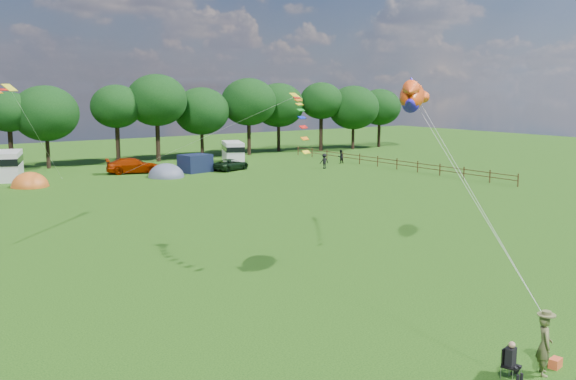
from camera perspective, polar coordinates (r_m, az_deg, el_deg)
ground_plane at (r=24.93m, az=10.90°, el=-11.54°), size 180.00×180.00×0.00m
tree_line at (r=74.47m, az=-17.96°, el=6.85°), size 102.98×10.98×10.27m
fence at (r=70.83m, az=8.81°, el=2.51°), size 0.12×33.12×1.20m
car_c at (r=67.57m, az=-13.60°, el=2.12°), size 5.66×3.59×1.57m
car_d at (r=68.38m, az=-5.10°, el=2.27°), size 4.84×3.31×1.21m
campervan_c at (r=66.64m, az=-23.65°, el=2.09°), size 3.94×5.96×2.70m
campervan_d at (r=75.48m, az=-4.92°, el=3.44°), size 3.87×5.37×2.42m
tent_orange at (r=61.32m, az=-21.94°, el=0.30°), size 3.30×3.62×2.58m
tent_greyblue at (r=64.13m, az=-10.76°, el=1.16°), size 3.55×3.89×2.64m
awning_navy at (r=67.28m, az=-8.25°, el=2.37°), size 3.28×2.83×1.84m
kite_flyer at (r=21.59m, az=21.84°, el=-12.67°), size 0.81×0.81×1.89m
camp_chair at (r=20.99m, az=19.14°, el=-13.82°), size 0.58×0.58×1.21m
kite_bag at (r=22.50m, az=22.67°, el=-14.00°), size 0.48×0.36×0.31m
fish_kite at (r=31.78m, az=10.94°, el=8.20°), size 3.36×3.07×1.93m
streamer_kite_c at (r=32.99m, az=1.06°, el=6.99°), size 3.18×4.86×2.80m
walker_a at (r=74.53m, az=4.69°, el=2.97°), size 0.76×0.47×1.55m
walker_b at (r=69.54m, az=3.23°, el=2.58°), size 1.09×0.55×1.65m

